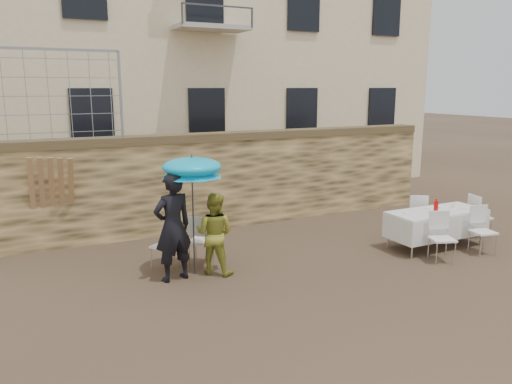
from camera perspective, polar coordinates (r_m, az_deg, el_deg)
name	(u,v)px	position (r m, az deg, el deg)	size (l,w,h in m)	color
ground	(297,316)	(7.52, 4.70, -13.96)	(80.00, 80.00, 0.00)	brown
stone_wall	(187,184)	(11.56, -7.85, 0.95)	(13.00, 0.50, 2.20)	olive
chain_link_fence	(38,96)	(10.82, -23.68, 9.99)	(3.20, 0.06, 1.80)	gray
man_suit	(173,227)	(8.60, -9.49, -3.96)	(0.69, 0.45, 1.90)	black
woman_dress	(214,234)	(8.89, -4.79, -4.76)	(0.71, 0.56, 1.47)	gold
umbrella	(192,171)	(8.61, -7.33, 2.43)	(1.07, 1.07, 1.99)	#3F3F44
couple_chair_left	(165,244)	(9.24, -10.36, -5.90)	(0.48, 0.48, 0.96)	white
couple_chair_right	(201,239)	(9.44, -6.25, -5.40)	(0.48, 0.48, 0.96)	white
banquet_table	(437,213)	(10.98, 19.99, -2.24)	(2.10, 0.85, 0.78)	silver
soda_bottle	(436,207)	(10.69, 19.87, -1.63)	(0.09, 0.09, 0.26)	red
table_chair_front_left	(442,238)	(10.12, 20.53, -4.92)	(0.48, 0.48, 0.96)	white
table_chair_front_right	(483,231)	(10.92, 24.54, -4.03)	(0.48, 0.48, 0.96)	white
table_chair_back	(416,215)	(11.72, 17.80, -2.48)	(0.48, 0.48, 0.96)	white
table_chair_side	(480,216)	(12.12, 24.21, -2.50)	(0.48, 0.48, 0.96)	white
wood_planks	(50,203)	(10.81, -22.53, -1.18)	(0.70, 0.20, 2.00)	#A37749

